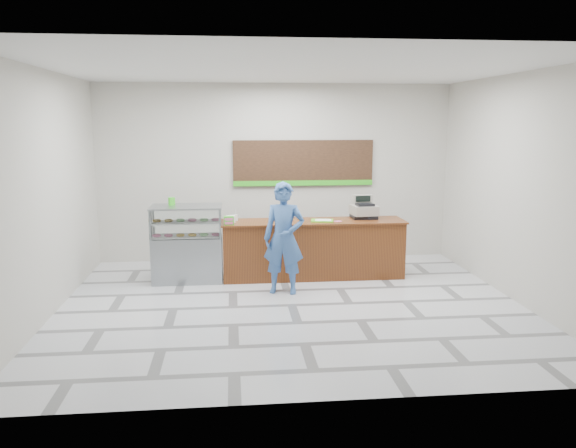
{
  "coord_description": "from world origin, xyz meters",
  "views": [
    {
      "loc": [
        -0.89,
        -8.15,
        2.77
      ],
      "look_at": [
        0.03,
        0.9,
        1.1
      ],
      "focal_mm": 35.0,
      "sensor_mm": 36.0,
      "label": 1
    }
  ],
  "objects": [
    {
      "name": "promo_box",
      "position": [
        -0.94,
        1.29,
        1.1
      ],
      "size": [
        0.17,
        0.12,
        0.15
      ],
      "primitive_type": "cube",
      "rotation": [
        0.0,
        0.0,
        0.03
      ],
      "color": "green",
      "rests_on": "sales_counter"
    },
    {
      "name": "serving_tray",
      "position": [
        0.7,
        1.48,
        1.04
      ],
      "size": [
        0.43,
        0.34,
        0.02
      ],
      "rotation": [
        0.0,
        0.0,
        -0.17
      ],
      "color": "#5FD31D",
      "rests_on": "sales_counter"
    },
    {
      "name": "green_cup_right",
      "position": [
        -1.91,
        1.7,
        1.39
      ],
      "size": [
        0.08,
        0.08,
        0.13
      ],
      "primitive_type": "cylinder",
      "color": "green",
      "rests_on": "display_case"
    },
    {
      "name": "customer",
      "position": [
        -0.06,
        0.67,
        0.91
      ],
      "size": [
        0.74,
        0.57,
        1.82
      ],
      "primitive_type": "imported",
      "rotation": [
        0.0,
        0.0,
        -0.23
      ],
      "color": "#375F9E",
      "rests_on": "floor"
    },
    {
      "name": "donut_decal",
      "position": [
        0.97,
        1.43,
        1.03
      ],
      "size": [
        0.14,
        0.14,
        0.0
      ],
      "primitive_type": "cylinder",
      "color": "#D4628E",
      "rests_on": "sales_counter"
    },
    {
      "name": "floor",
      "position": [
        0.0,
        0.0,
        0.0
      ],
      "size": [
        7.0,
        7.0,
        0.0
      ],
      "primitive_type": "plane",
      "color": "silver",
      "rests_on": "ground"
    },
    {
      "name": "display_case",
      "position": [
        -1.67,
        1.55,
        0.68
      ],
      "size": [
        1.22,
        0.72,
        1.33
      ],
      "color": "gray",
      "rests_on": "floor"
    },
    {
      "name": "cash_register",
      "position": [
        1.5,
        1.73,
        1.18
      ],
      "size": [
        0.48,
        0.5,
        0.41
      ],
      "rotation": [
        0.0,
        0.0,
        0.11
      ],
      "color": "black",
      "rests_on": "sales_counter"
    },
    {
      "name": "napkin_box",
      "position": [
        -0.91,
        1.54,
        1.09
      ],
      "size": [
        0.17,
        0.17,
        0.12
      ],
      "primitive_type": "cube",
      "rotation": [
        0.0,
        0.0,
        0.25
      ],
      "color": "white",
      "rests_on": "sales_counter"
    },
    {
      "name": "card_terminal",
      "position": [
        1.55,
        1.57,
        1.05
      ],
      "size": [
        0.13,
        0.19,
        0.04
      ],
      "primitive_type": "cube",
      "rotation": [
        0.0,
        0.0,
        0.26
      ],
      "color": "black",
      "rests_on": "sales_counter"
    },
    {
      "name": "straw_cup",
      "position": [
        -0.82,
        1.7,
        1.08
      ],
      "size": [
        0.07,
        0.07,
        0.11
      ],
      "primitive_type": "cylinder",
      "color": "silver",
      "rests_on": "sales_counter"
    },
    {
      "name": "ceiling",
      "position": [
        0.0,
        0.0,
        3.5
      ],
      "size": [
        7.0,
        7.0,
        0.0
      ],
      "primitive_type": "plane",
      "rotation": [
        3.14,
        0.0,
        0.0
      ],
      "color": "silver",
      "rests_on": "back_wall"
    },
    {
      "name": "back_wall",
      "position": [
        0.0,
        3.0,
        1.75
      ],
      "size": [
        7.0,
        0.0,
        7.0
      ],
      "primitive_type": "plane",
      "rotation": [
        1.57,
        0.0,
        0.0
      ],
      "color": "beige",
      "rests_on": "floor"
    },
    {
      "name": "green_cup_left",
      "position": [
        -1.94,
        1.64,
        1.4
      ],
      "size": [
        0.09,
        0.09,
        0.14
      ],
      "primitive_type": "cylinder",
      "color": "green",
      "rests_on": "display_case"
    },
    {
      "name": "menu_board",
      "position": [
        0.55,
        2.96,
        1.93
      ],
      "size": [
        2.8,
        0.06,
        0.9
      ],
      "color": "black",
      "rests_on": "back_wall"
    },
    {
      "name": "sales_counter",
      "position": [
        0.55,
        1.55,
        0.52
      ],
      "size": [
        3.26,
        0.76,
        1.03
      ],
      "color": "brown",
      "rests_on": "floor"
    }
  ]
}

